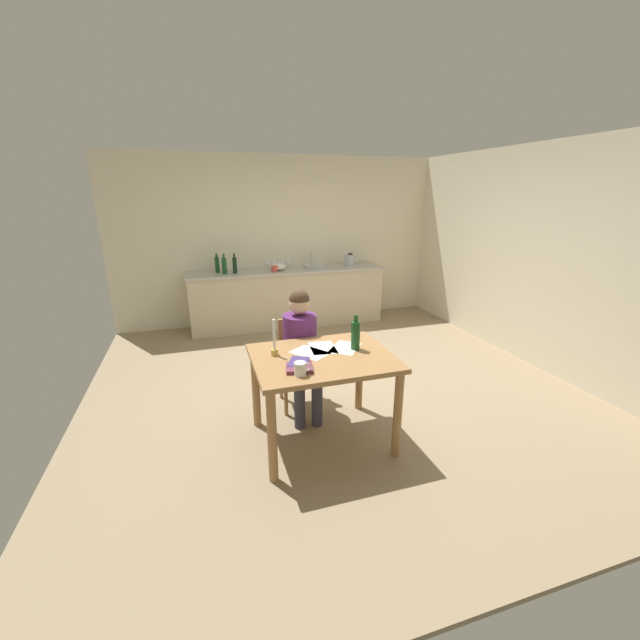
# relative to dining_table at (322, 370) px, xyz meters

# --- Properties ---
(ground_plane) EXTENTS (5.20, 5.20, 0.04)m
(ground_plane) POSITION_rel_dining_table_xyz_m (0.44, 0.93, -0.68)
(ground_plane) COLOR #937F60
(wall_back) EXTENTS (5.20, 0.12, 2.60)m
(wall_back) POSITION_rel_dining_table_xyz_m (0.44, 3.53, 0.64)
(wall_back) COLOR silver
(wall_back) RESTS_ON ground
(wall_right) EXTENTS (0.12, 5.20, 2.60)m
(wall_right) POSITION_rel_dining_table_xyz_m (3.04, 0.93, 0.64)
(wall_right) COLOR silver
(wall_right) RESTS_ON ground
(kitchen_counter) EXTENTS (3.05, 0.64, 0.90)m
(kitchen_counter) POSITION_rel_dining_table_xyz_m (0.44, 3.17, -0.21)
(kitchen_counter) COLOR beige
(kitchen_counter) RESTS_ON ground
(dining_table) EXTENTS (1.12, 0.89, 0.78)m
(dining_table) POSITION_rel_dining_table_xyz_m (0.00, 0.00, 0.00)
(dining_table) COLOR #9E7042
(dining_table) RESTS_ON ground
(chair_at_table) EXTENTS (0.43, 0.43, 0.86)m
(chair_at_table) POSITION_rel_dining_table_xyz_m (-0.03, 0.69, -0.18)
(chair_at_table) COLOR #9E7042
(chair_at_table) RESTS_ON ground
(person_seated) EXTENTS (0.34, 0.61, 1.19)m
(person_seated) POSITION_rel_dining_table_xyz_m (-0.03, 0.54, 0.02)
(person_seated) COLOR #592666
(person_seated) RESTS_ON ground
(coffee_mug) EXTENTS (0.13, 0.09, 0.10)m
(coffee_mug) POSITION_rel_dining_table_xyz_m (-0.26, -0.29, 0.17)
(coffee_mug) COLOR white
(coffee_mug) RESTS_ON dining_table
(candlestick) EXTENTS (0.06, 0.06, 0.30)m
(candlestick) POSITION_rel_dining_table_xyz_m (-0.37, 0.13, 0.21)
(candlestick) COLOR gold
(candlestick) RESTS_ON dining_table
(book_magazine) EXTENTS (0.23, 0.21, 0.03)m
(book_magazine) POSITION_rel_dining_table_xyz_m (-0.24, -0.20, 0.14)
(book_magazine) COLOR #692F47
(book_magazine) RESTS_ON dining_table
(book_cookery) EXTENTS (0.21, 0.24, 0.03)m
(book_cookery) POSITION_rel_dining_table_xyz_m (-0.23, -0.12, 0.14)
(book_cookery) COLOR #41306C
(book_cookery) RESTS_ON dining_table
(paper_letter) EXTENTS (0.35, 0.36, 0.00)m
(paper_letter) POSITION_rel_dining_table_xyz_m (0.24, 0.11, 0.13)
(paper_letter) COLOR white
(paper_letter) RESTS_ON dining_table
(paper_bill) EXTENTS (0.34, 0.36, 0.00)m
(paper_bill) POSITION_rel_dining_table_xyz_m (-0.08, 0.09, 0.13)
(paper_bill) COLOR white
(paper_bill) RESTS_ON dining_table
(paper_envelope) EXTENTS (0.24, 0.32, 0.00)m
(paper_envelope) POSITION_rel_dining_table_xyz_m (0.06, 0.16, 0.13)
(paper_envelope) COLOR white
(paper_envelope) RESTS_ON dining_table
(wine_bottle_on_table) EXTENTS (0.08, 0.08, 0.30)m
(wine_bottle_on_table) POSITION_rel_dining_table_xyz_m (0.31, 0.06, 0.25)
(wine_bottle_on_table) COLOR #194C23
(wine_bottle_on_table) RESTS_ON dining_table
(sink_unit) EXTENTS (0.36, 0.36, 0.24)m
(sink_unit) POSITION_rel_dining_table_xyz_m (0.89, 3.17, 0.27)
(sink_unit) COLOR #B2B7BC
(sink_unit) RESTS_ON kitchen_counter
(bottle_oil) EXTENTS (0.06, 0.06, 0.29)m
(bottle_oil) POSITION_rel_dining_table_xyz_m (-0.62, 3.20, 0.36)
(bottle_oil) COLOR #194C23
(bottle_oil) RESTS_ON kitchen_counter
(bottle_vinegar) EXTENTS (0.07, 0.07, 0.29)m
(bottle_vinegar) POSITION_rel_dining_table_xyz_m (-0.52, 3.08, 0.37)
(bottle_vinegar) COLOR #194C23
(bottle_vinegar) RESTS_ON kitchen_counter
(bottle_wine_red) EXTENTS (0.06, 0.06, 0.29)m
(bottle_wine_red) POSITION_rel_dining_table_xyz_m (-0.37, 3.08, 0.37)
(bottle_wine_red) COLOR black
(bottle_wine_red) RESTS_ON kitchen_counter
(mixing_bowl) EXTENTS (0.24, 0.24, 0.11)m
(mixing_bowl) POSITION_rel_dining_table_xyz_m (0.29, 3.12, 0.30)
(mixing_bowl) COLOR white
(mixing_bowl) RESTS_ON kitchen_counter
(stovetop_kettle) EXTENTS (0.18, 0.18, 0.22)m
(stovetop_kettle) POSITION_rel_dining_table_xyz_m (1.49, 3.17, 0.34)
(stovetop_kettle) COLOR #B7BABF
(stovetop_kettle) RESTS_ON kitchen_counter
(wine_glass_near_sink) EXTENTS (0.07, 0.07, 0.15)m
(wine_glass_near_sink) POSITION_rel_dining_table_xyz_m (0.50, 3.32, 0.35)
(wine_glass_near_sink) COLOR silver
(wine_glass_near_sink) RESTS_ON kitchen_counter
(wine_glass_by_kettle) EXTENTS (0.07, 0.07, 0.15)m
(wine_glass_by_kettle) POSITION_rel_dining_table_xyz_m (0.39, 3.32, 0.35)
(wine_glass_by_kettle) COLOR silver
(wine_glass_by_kettle) RESTS_ON kitchen_counter
(wine_glass_back_left) EXTENTS (0.07, 0.07, 0.15)m
(wine_glass_back_left) POSITION_rel_dining_table_xyz_m (0.26, 3.32, 0.35)
(wine_glass_back_left) COLOR silver
(wine_glass_back_left) RESTS_ON kitchen_counter
(wine_glass_back_right) EXTENTS (0.07, 0.07, 0.15)m
(wine_glass_back_right) POSITION_rel_dining_table_xyz_m (0.16, 3.32, 0.35)
(wine_glass_back_right) COLOR silver
(wine_glass_back_right) RESTS_ON kitchen_counter
(teacup_on_counter) EXTENTS (0.12, 0.09, 0.09)m
(teacup_on_counter) POSITION_rel_dining_table_xyz_m (0.21, 3.02, 0.29)
(teacup_on_counter) COLOR #D84C3F
(teacup_on_counter) RESTS_ON kitchen_counter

